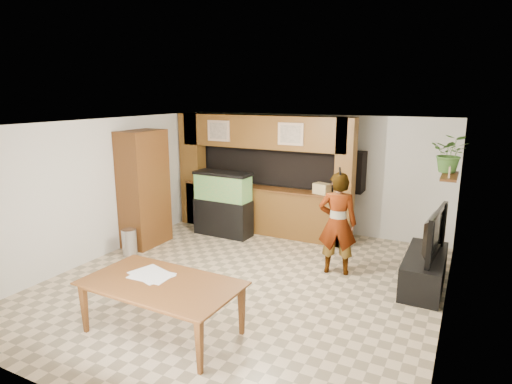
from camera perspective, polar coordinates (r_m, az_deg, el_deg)
The scene contains 21 objects.
floor at distance 7.24m, azimuth -1.52°, elevation -11.91°, with size 6.50×6.50×0.00m, color #C7AE8A.
ceiling at distance 6.58m, azimuth -1.66°, elevation 9.10°, with size 6.50×6.50×0.00m, color white.
wall_back at distance 9.70m, azimuth 7.60°, elevation 2.52°, with size 6.00×6.00×0.00m, color beige.
wall_left at distance 8.60m, azimuth -19.46°, elevation 0.53°, with size 6.50×6.50×0.00m, color beige.
wall_right at distance 6.03m, azimuth 24.49°, elevation -5.06°, with size 6.50×6.50×0.00m, color beige.
partition at distance 9.50m, azimuth 0.95°, elevation 2.49°, with size 4.20×0.99×2.60m.
wall_clock at distance 9.18m, azimuth -15.10°, elevation 5.38°, with size 0.05×0.25×0.25m.
wall_shelf at distance 7.84m, azimuth 24.40°, elevation 1.94°, with size 0.25×0.90×0.04m, color #5D3516.
pantry_cabinet at distance 8.93m, azimuth -14.71°, elevation 0.45°, with size 0.59×0.96×2.34m, color #5D3516.
trash_can at distance 8.60m, azimuth -16.49°, elevation -6.46°, with size 0.28×0.28×0.52m, color #B2B2B7.
aquarium at distance 9.35m, azimuth -4.41°, elevation -1.66°, with size 1.27×0.48×1.41m.
tv_stand at distance 7.50m, azimuth 21.51°, elevation -9.70°, with size 0.59×1.61×0.54m, color black.
television at distance 7.29m, azimuth 21.94°, elevation -4.98°, with size 1.32×0.17×0.76m, color black.
photo_frame at distance 7.56m, azimuth 24.37°, elevation 2.42°, with size 0.03×0.13×0.18m, color tan.
potted_plant at distance 8.03m, azimuth 24.51°, elevation 4.71°, with size 0.59×0.52×0.66m, color #41712D.
person at distance 7.42m, azimuth 10.80°, elevation -4.12°, with size 0.65×0.43×1.78m, color #A18C58.
microphone at distance 7.04m, azimuth 11.15°, elevation 2.72°, with size 0.03×0.03×0.15m, color black.
dining_table at distance 5.80m, azimuth -12.60°, elevation -15.00°, with size 2.02×1.13×0.71m, color #5D3516.
newspaper_a at distance 5.92m, azimuth -13.78°, elevation -10.59°, with size 0.56×0.41×0.01m, color silver.
newspaper_b at distance 5.88m, azimuth -13.75°, elevation -10.78°, with size 0.53×0.39×0.01m, color silver.
counter_box at distance 8.84m, azimuth 8.78°, elevation 0.45°, with size 0.32×0.22×0.22m, color tan.
Camera 1 is at (3.13, -5.77, 3.05)m, focal length 30.00 mm.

